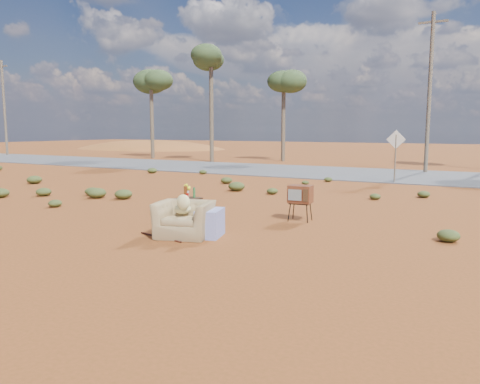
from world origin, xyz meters
The scene contains 14 objects.
ground centered at (0.00, 0.00, 0.00)m, with size 140.00×140.00×0.00m, color brown.
highway centered at (0.00, 15.00, 0.02)m, with size 140.00×7.00×0.04m, color #565659.
dirt_mound centered at (-30.00, 34.00, 0.00)m, with size 26.00×18.00×2.00m, color #9B5425.
armchair centered at (-0.29, -0.32, 0.46)m, with size 1.44×1.17×0.98m.
tv_unit centered at (1.12, 2.34, 0.65)m, with size 0.58×0.49×0.87m.
side_table centered at (-0.84, 0.42, 0.71)m, with size 0.51×0.51×0.96m.
rusty_bar centered at (-0.71, -0.74, 0.02)m, with size 0.03×0.03×1.30m, color #481F13.
road_sign centered at (1.50, 12.00, 1.50)m, with size 0.78×0.06×2.19m.
eucalyptus_far_left centered at (-18.00, 20.00, 5.94)m, with size 3.20×3.20×7.10m.
eucalyptus_left centered at (-12.00, 19.00, 6.92)m, with size 3.20×3.20×8.10m.
eucalyptus_near_left centered at (-8.00, 22.00, 5.45)m, with size 3.20×3.20×6.60m.
utility_pole_west centered at (-32.00, 17.50, 4.15)m, with size 1.40×0.20×8.00m.
utility_pole_center centered at (2.00, 17.50, 4.15)m, with size 1.40×0.20×8.00m.
scrub_patch centered at (-0.82, 4.41, 0.14)m, with size 17.49×8.07×0.33m.
Camera 1 is at (5.28, -8.18, 2.22)m, focal length 35.00 mm.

